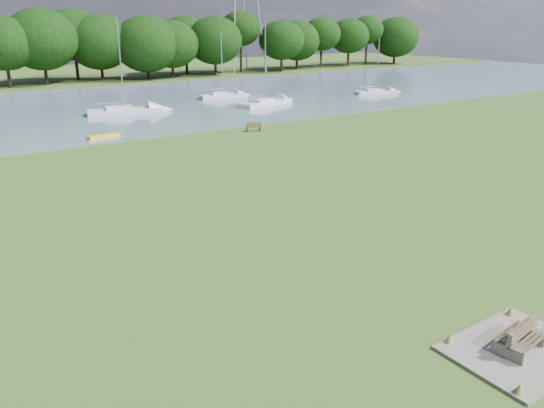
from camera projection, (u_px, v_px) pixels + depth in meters
ground at (266, 218)px, 27.22m from camera, size 220.00×220.00×0.00m
river at (61, 110)px, 60.05m from camera, size 220.00×40.00×0.10m
far_bank at (14, 85)px, 83.50m from camera, size 220.00×20.00×0.40m
concrete_pad at (518, 350)px, 16.26m from camera, size 4.20×3.20×0.10m
bench_pair at (520, 338)px, 16.12m from camera, size 1.79×1.19×0.91m
riverbank_bench at (254, 127)px, 48.45m from camera, size 1.46×0.81×0.86m
kayak at (104, 136)px, 45.76m from camera, size 2.86×1.01×0.28m
tree_line at (69, 38)px, 82.47m from camera, size 159.75×9.96×12.05m
sailboat_0 at (124, 109)px, 57.40m from camera, size 8.14×3.81×10.06m
sailboat_1 at (222, 94)px, 68.94m from camera, size 6.16×2.44×8.27m
sailboat_3 at (265, 101)px, 63.21m from camera, size 7.89×3.99×10.39m
sailboat_4 at (376, 91)px, 73.10m from camera, size 6.00×3.36×7.45m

